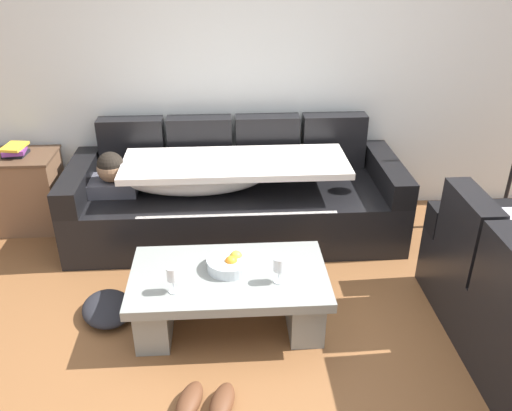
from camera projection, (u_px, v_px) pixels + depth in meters
ground_plane at (279, 379)px, 2.96m from camera, size 14.00×14.00×0.00m
back_wall at (256, 53)px, 4.23m from camera, size 9.00×0.10×2.70m
couch_along_wall at (230, 197)px, 4.23m from camera, size 2.59×0.92×0.88m
coffee_table at (229, 292)px, 3.27m from camera, size 1.20×0.68×0.38m
fruit_bowl at (230, 263)px, 3.24m from camera, size 0.28×0.28×0.10m
wine_glass_near_left at (173, 275)px, 2.99m from camera, size 0.07×0.07×0.17m
wine_glass_near_right at (279, 265)px, 3.08m from camera, size 0.07×0.07×0.17m
side_cabinet at (16, 192)px, 4.34m from camera, size 0.72×0.44×0.64m
book_stack_on_cabinet at (15, 150)px, 4.17m from camera, size 0.18×0.23×0.08m
pair_of_shoes at (206, 402)px, 2.76m from camera, size 0.36×0.31×0.09m
crumpled_garment at (108, 309)px, 3.41m from camera, size 0.45×0.49×0.12m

